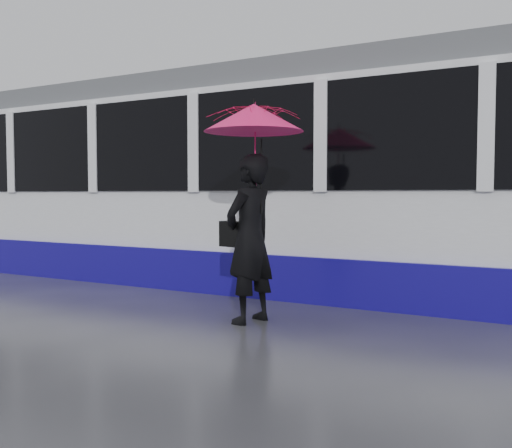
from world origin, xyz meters
The scene contains 6 objects.
ground centered at (0.00, 0.00, 0.00)m, with size 90.00×90.00×0.00m, color #29292D.
rails centered at (0.00, 2.50, 0.01)m, with size 34.00×1.51×0.02m.
tram centered at (1.43, 2.50, 1.64)m, with size 26.00×2.56×3.35m.
woman centered at (0.63, -0.07, 0.95)m, with size 0.69×0.45×1.90m, color black.
umbrella centered at (0.68, -0.07, 2.08)m, with size 1.31×1.31×1.28m.
handbag centered at (0.41, -0.05, 0.99)m, with size 0.36×0.21×0.47m.
Camera 1 is at (3.78, -5.62, 1.45)m, focal length 40.00 mm.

